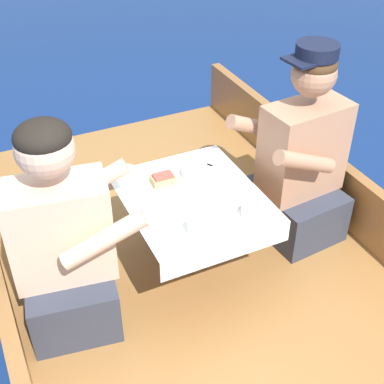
{
  "coord_description": "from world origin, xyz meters",
  "views": [
    {
      "loc": [
        -0.82,
        -1.68,
        2.15
      ],
      "look_at": [
        0.0,
        0.06,
        0.75
      ],
      "focal_mm": 50.0,
      "sensor_mm": 36.0,
      "label": 1
    }
  ],
  "objects_px": {
    "person_starboard": "(300,164)",
    "sandwich": "(163,179)",
    "coffee_cup_starboard": "(128,172)",
    "coffee_cup_port": "(196,227)",
    "person_port": "(64,246)"
  },
  "relations": [
    {
      "from": "sandwich",
      "to": "coffee_cup_port",
      "type": "relative_size",
      "value": 1.21
    },
    {
      "from": "sandwich",
      "to": "coffee_cup_starboard",
      "type": "height_order",
      "value": "sandwich"
    },
    {
      "from": "person_starboard",
      "to": "sandwich",
      "type": "bearing_deg",
      "value": -14.24
    },
    {
      "from": "sandwich",
      "to": "coffee_cup_starboard",
      "type": "distance_m",
      "value": 0.18
    },
    {
      "from": "coffee_cup_port",
      "to": "coffee_cup_starboard",
      "type": "distance_m",
      "value": 0.51
    },
    {
      "from": "person_port",
      "to": "coffee_cup_starboard",
      "type": "relative_size",
      "value": 10.15
    },
    {
      "from": "person_starboard",
      "to": "coffee_cup_starboard",
      "type": "height_order",
      "value": "person_starboard"
    },
    {
      "from": "person_starboard",
      "to": "sandwich",
      "type": "distance_m",
      "value": 0.69
    },
    {
      "from": "person_port",
      "to": "coffee_cup_port",
      "type": "xyz_separation_m",
      "value": [
        0.5,
        -0.18,
        0.06
      ]
    },
    {
      "from": "coffee_cup_starboard",
      "to": "person_starboard",
      "type": "bearing_deg",
      "value": -16.49
    },
    {
      "from": "person_port",
      "to": "sandwich",
      "type": "distance_m",
      "value": 0.55
    },
    {
      "from": "coffee_cup_port",
      "to": "coffee_cup_starboard",
      "type": "height_order",
      "value": "coffee_cup_port"
    },
    {
      "from": "coffee_cup_port",
      "to": "person_port",
      "type": "bearing_deg",
      "value": 159.71
    },
    {
      "from": "person_starboard",
      "to": "coffee_cup_starboard",
      "type": "xyz_separation_m",
      "value": [
        -0.8,
        0.24,
        0.04
      ]
    },
    {
      "from": "person_port",
      "to": "person_starboard",
      "type": "bearing_deg",
      "value": 12.75
    }
  ]
}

